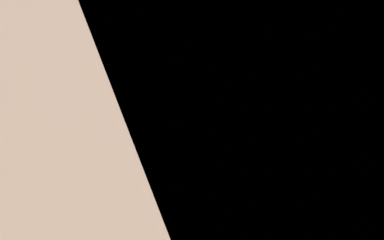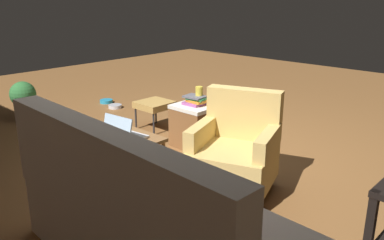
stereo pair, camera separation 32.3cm
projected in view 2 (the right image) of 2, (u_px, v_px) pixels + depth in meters
The scene contains 13 objects.
ground at pixel (211, 154), 4.39m from camera, with size 12.00×12.00×0.00m, color brown.
couch at pixel (150, 224), 2.46m from camera, with size 1.93×0.93×1.00m.
armchair at pixel (235, 152), 3.48m from camera, with size 0.85×0.86×0.87m.
laptop_desk at pixel (128, 143), 3.50m from camera, with size 0.56×0.44×0.48m.
laptop at pixel (124, 133), 3.44m from camera, with size 0.34×0.28×0.21m.
wicker_hamper at pixel (196, 125), 4.56m from camera, with size 0.45×0.45×0.48m.
book_stack_hamper at pixel (196, 100), 4.47m from camera, with size 0.26×0.23×0.10m.
yellow_mug at pixel (199, 91), 4.47m from camera, with size 0.08×0.08×0.10m, color yellow.
ottoman at pixel (154, 105), 5.10m from camera, with size 0.40×0.40×0.36m.
circular_rug at pixel (94, 162), 4.16m from camera, with size 1.28×1.28×0.01m, color beige.
pet_bowl_steel at pixel (115, 106), 6.11m from camera, with size 0.20×0.20×0.05m, color silver.
pet_bowl_teal at pixel (106, 101), 6.40m from camera, with size 0.20×0.20×0.05m, color teal.
potted_plant at pixel (23, 98), 5.38m from camera, with size 0.34×0.34×0.55m.
Camera 2 is at (-2.64, 3.10, 1.67)m, focal length 37.91 mm.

